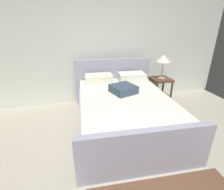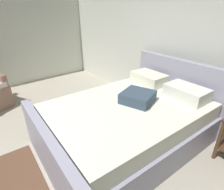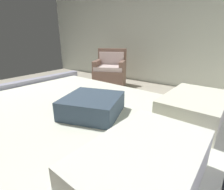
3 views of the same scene
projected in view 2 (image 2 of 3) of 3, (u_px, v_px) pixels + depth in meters
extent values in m
cube|color=#B5AC9A|center=(9.00, 190.00, 1.97)|extent=(6.23, 5.71, 0.02)
cube|color=silver|center=(178.00, 34.00, 3.04)|extent=(6.35, 0.12, 2.78)
cube|color=#A09FB6|center=(127.00, 130.00, 2.61)|extent=(1.71, 2.20, 0.40)
cube|color=#A09FB6|center=(177.00, 90.00, 3.06)|extent=(1.71, 0.20, 1.05)
cube|color=#A09FB6|center=(50.00, 156.00, 1.96)|extent=(1.71, 0.20, 0.67)
cube|color=white|center=(128.00, 111.00, 2.47)|extent=(1.62, 2.13, 0.22)
cube|color=white|center=(149.00, 78.00, 3.06)|extent=(0.58, 0.39, 0.18)
cube|color=white|center=(186.00, 93.00, 2.54)|extent=(0.58, 0.39, 0.18)
cube|color=#38495B|center=(138.00, 97.00, 2.46)|extent=(0.51, 0.51, 0.14)
cylinder|color=#523320|center=(219.00, 141.00, 2.26)|extent=(0.04, 0.04, 0.56)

